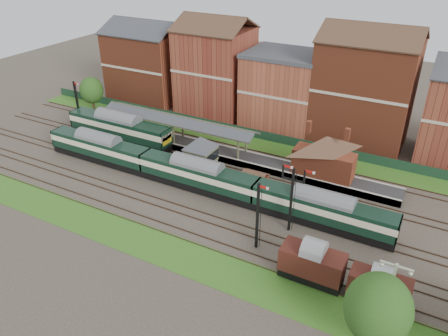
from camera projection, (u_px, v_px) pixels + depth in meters
The scene contains 20 objects.
ground at pixel (208, 193), 56.50m from camera, with size 160.00×160.00×0.00m, color #473D33.
grass_back at pixel (259, 145), 68.79m from camera, with size 90.00×4.50×0.06m, color #2D6619.
grass_front at pixel (153, 245), 47.27m from camera, with size 90.00×5.00×0.06m, color #2D6619.
fence at pixel (265, 136), 69.97m from camera, with size 90.00×0.12×1.50m, color #193823.
platform at pixel (212, 151), 65.83m from camera, with size 55.00×3.40×1.00m, color #2D2D2D.
signal_box at pixel (201, 156), 58.69m from camera, with size 5.40×5.40×6.00m.
brick_hut at pixel (254, 183), 56.35m from camera, with size 3.20×2.64×2.94m.
station_building at pixel (324, 155), 57.10m from camera, with size 8.10×8.10×5.90m.
canopy at pixel (178, 119), 66.32m from camera, with size 26.00×3.89×4.08m.
semaphore_bracket at pixel (292, 196), 47.34m from camera, with size 3.60×0.25×8.18m.
semaphore_platform_end at pixel (77, 104), 73.06m from camera, with size 1.23×0.25×8.00m.
semaphore_siding at pixel (258, 215), 44.94m from camera, with size 1.23×0.25×8.00m.
yard_lamp at pixel (390, 292), 35.78m from camera, with size 2.60×0.22×7.00m.
town_backdrop at pixel (282, 86), 72.38m from camera, with size 69.00×10.00×16.00m.
dmu_train at pixel (198, 175), 56.06m from camera, with size 49.66×2.61×3.81m.
platform_railcar at pixel (119, 128), 68.57m from camera, with size 18.20×2.87×4.19m.
goods_van_a at pixel (312, 263), 41.64m from camera, with size 6.06×2.63×3.68m.
goods_van_b at pixel (379, 288), 39.14m from camera, with size 5.37×2.33×3.26m.
tree_far at pixel (378, 309), 33.43m from camera, with size 5.21×5.21×7.60m.
tree_back at pixel (91, 90), 80.12m from camera, with size 4.26×4.26×6.23m.
Camera 1 is at (24.46, -41.10, 30.32)m, focal length 35.00 mm.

